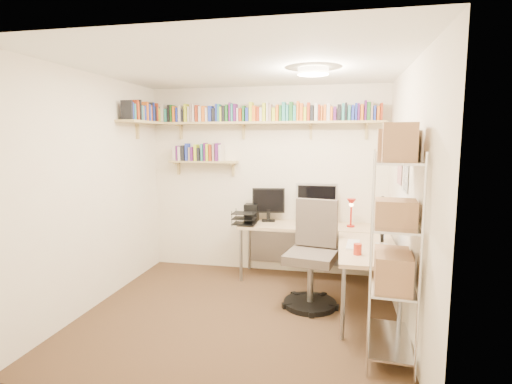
# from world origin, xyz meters

# --- Properties ---
(ground) EXTENTS (3.20, 3.20, 0.00)m
(ground) POSITION_xyz_m (0.00, 0.00, 0.00)
(ground) COLOR #402F1B
(ground) RESTS_ON ground
(room_shell) EXTENTS (3.24, 3.04, 2.52)m
(room_shell) POSITION_xyz_m (0.00, 0.00, 1.55)
(room_shell) COLOR beige
(room_shell) RESTS_ON ground
(wall_shelves) EXTENTS (3.12, 1.09, 0.80)m
(wall_shelves) POSITION_xyz_m (-0.42, 1.30, 2.03)
(wall_shelves) COLOR tan
(wall_shelves) RESTS_ON ground
(corner_desk) EXTENTS (1.91, 1.86, 1.24)m
(corner_desk) POSITION_xyz_m (0.70, 0.97, 0.71)
(corner_desk) COLOR tan
(corner_desk) RESTS_ON ground
(office_chair) EXTENTS (0.61, 0.62, 1.15)m
(office_chair) POSITION_xyz_m (0.71, 0.43, 0.48)
(office_chair) COLOR black
(office_chair) RESTS_ON ground
(wire_rack) EXTENTS (0.42, 0.77, 1.93)m
(wire_rack) POSITION_xyz_m (1.42, -0.52, 1.19)
(wire_rack) COLOR silver
(wire_rack) RESTS_ON ground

